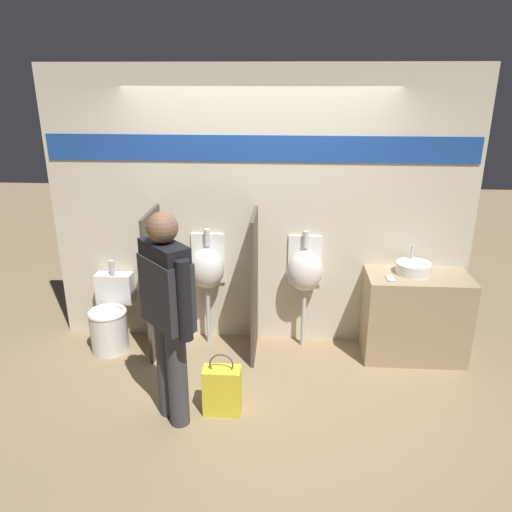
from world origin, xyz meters
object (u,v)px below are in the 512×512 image
Objects in this scene: toilet at (110,319)px; shopping_bag at (222,390)px; sink_basin at (413,268)px; urinal_near_counter at (207,268)px; cell_phone at (390,279)px; person_in_vest at (168,306)px; urinal_far at (305,271)px.

toilet reaches higher than shopping_bag.
sink_basin is 1.97m from urinal_near_counter.
sink_basin is 0.29m from cell_phone.
sink_basin is at bearing 32.00° from shopping_bag.
shopping_bag is at bearing -148.20° from cell_phone.
urinal_near_counter is at bearing -47.16° from person_in_vest.
shopping_bag is at bearing -37.53° from toilet.
sink_basin is 0.27× the size of urinal_far.
urinal_near_counter reaches higher than cell_phone.
person_in_vest reaches higher than toilet.
shopping_bag is at bearing -148.00° from sink_basin.
sink_basin is 2.98m from toilet.
urinal_far is at bearing 0.00° from urinal_near_counter.
urinal_far is at bearing 163.28° from cell_phone.
urinal_near_counter is at bearing 180.00° from urinal_far.
toilet is at bearing -174.90° from urinal_far.
cell_phone is 2.74m from toilet.
toilet is 1.53m from person_in_vest.
sink_basin is 0.37× the size of toilet.
person_in_vest reaches higher than shopping_bag.
sink_basin is at bearing 33.18° from cell_phone.
shopping_bag is at bearing -120.87° from urinal_far.
toilet is (-2.69, 0.06, -0.54)m from cell_phone.
urinal_far is 1.38× the size of toilet.
urinal_far is 1.99m from toilet.
shopping_bag is (-1.68, -1.05, -0.69)m from sink_basin.
person_in_vest reaches higher than cell_phone.
sink_basin reaches higher than toilet.
cell_phone is at bearing -16.72° from urinal_far.
cell_phone is at bearing -104.38° from person_in_vest.
toilet is at bearing 142.47° from shopping_bag.
person_in_vest is (-2.05, -1.15, 0.10)m from sink_basin.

